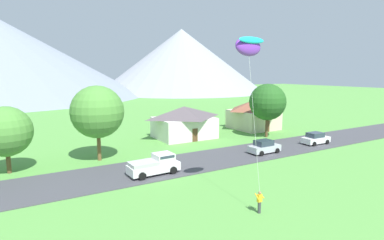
% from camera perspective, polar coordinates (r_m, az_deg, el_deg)
% --- Properties ---
extents(road_strip, '(160.00, 7.67, 0.08)m').
position_cam_1_polar(road_strip, '(33.97, -5.37, -8.74)').
color(road_strip, '#424247').
rests_on(road_strip, ground).
extents(mountain_central_ridge, '(87.55, 87.55, 32.79)m').
position_cam_1_polar(mountain_central_ridge, '(165.19, -1.94, 10.98)').
color(mountain_central_ridge, '#8E939E').
rests_on(mountain_central_ridge, ground).
extents(house_leftmost, '(7.73, 8.10, 5.28)m').
position_cam_1_polar(house_leftmost, '(57.30, 11.38, 1.12)').
color(house_leftmost, beige).
rests_on(house_leftmost, ground).
extents(house_left_center, '(9.47, 7.36, 5.01)m').
position_cam_1_polar(house_left_center, '(48.43, -1.49, -0.28)').
color(house_left_center, silver).
rests_on(house_left_center, ground).
extents(tree_near_left, '(5.81, 5.81, 8.55)m').
position_cam_1_polar(tree_near_left, '(49.90, 13.91, 3.26)').
color(tree_near_left, brown).
rests_on(tree_near_left, ground).
extents(tree_left_of_center, '(5.15, 5.15, 6.96)m').
position_cam_1_polar(tree_left_of_center, '(36.26, -31.44, -1.85)').
color(tree_left_of_center, brown).
rests_on(tree_left_of_center, ground).
extents(tree_center, '(6.11, 6.11, 8.84)m').
position_cam_1_polar(tree_center, '(36.95, -17.24, 1.45)').
color(tree_center, brown).
rests_on(tree_center, ground).
extents(parked_car_white_west_end, '(4.25, 2.18, 1.68)m').
position_cam_1_polar(parked_car_white_west_end, '(47.55, 22.05, -3.22)').
color(parked_car_white_west_end, white).
rests_on(parked_car_white_west_end, road_strip).
extents(parked_car_silver_mid_west, '(4.22, 2.11, 1.68)m').
position_cam_1_polar(parked_car_silver_mid_west, '(40.26, 13.32, -4.91)').
color(parked_car_silver_mid_west, '#B7BCC1').
rests_on(parked_car_silver_mid_west, road_strip).
extents(pickup_truck_white_east_side, '(5.28, 2.49, 1.99)m').
position_cam_1_polar(pickup_truck_white_east_side, '(31.52, -6.92, -8.23)').
color(pickup_truck_white_east_side, white).
rests_on(pickup_truck_white_east_side, road_strip).
extents(kite_flyer_with_kite, '(2.52, 3.06, 13.01)m').
position_cam_1_polar(kite_flyer_with_kite, '(23.74, 10.57, 12.47)').
color(kite_flyer_with_kite, '#3D3D42').
rests_on(kite_flyer_with_kite, ground).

